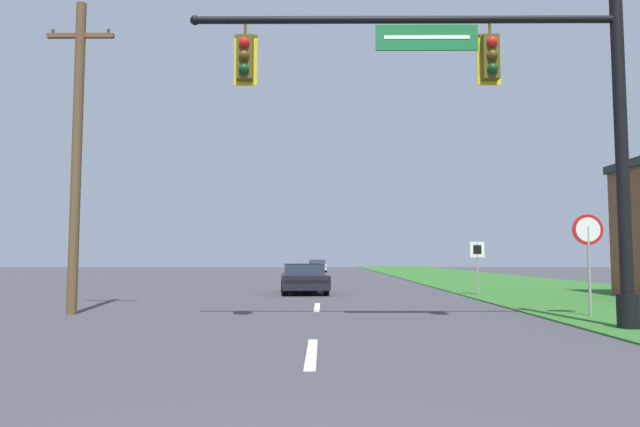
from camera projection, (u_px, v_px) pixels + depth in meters
grass_verge_right at (503, 283)px, 32.67m from camera, size 10.00×110.00×0.04m
road_center_line at (319, 291)px, 24.75m from camera, size 0.16×34.80×0.01m
signal_mast at (511, 114)px, 11.92m from camera, size 9.27×0.47×7.35m
car_ahead at (304, 278)px, 23.61m from camera, size 2.18×4.64×1.19m
far_car at (317, 266)px, 56.19m from camera, size 1.82×4.32×1.19m
stop_sign at (588, 242)px, 14.14m from camera, size 0.76×0.07×2.50m
route_sign_post at (477, 256)px, 21.83m from camera, size 0.55×0.06×2.03m
utility_pole_near at (77, 150)px, 15.12m from camera, size 1.80×0.26×8.34m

